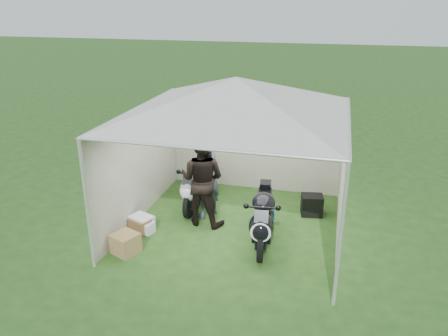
{
  "coord_description": "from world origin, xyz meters",
  "views": [
    {
      "loc": [
        1.77,
        -7.6,
        4.28
      ],
      "look_at": [
        -0.31,
        0.35,
        1.1
      ],
      "focal_mm": 35.0,
      "sensor_mm": 36.0,
      "label": 1
    }
  ],
  "objects_px": {
    "motorcycle_black": "(263,217)",
    "equipment_box": "(312,205)",
    "crate_1": "(126,243)",
    "person_dark_jacket": "(202,179)",
    "paddock_stand": "(264,214)",
    "canopy_tent": "(236,100)",
    "motorcycle_white": "(198,184)",
    "crate_3": "(140,225)",
    "person_blue_jacket": "(207,175)",
    "crate_0": "(142,223)",
    "crate_2": "(146,227)"
  },
  "relations": [
    {
      "from": "motorcycle_white",
      "to": "equipment_box",
      "type": "height_order",
      "value": "motorcycle_white"
    },
    {
      "from": "crate_3",
      "to": "equipment_box",
      "type": "bearing_deg",
      "value": 26.3
    },
    {
      "from": "paddock_stand",
      "to": "crate_0",
      "type": "height_order",
      "value": "paddock_stand"
    },
    {
      "from": "motorcycle_white",
      "to": "paddock_stand",
      "type": "height_order",
      "value": "motorcycle_white"
    },
    {
      "from": "paddock_stand",
      "to": "crate_3",
      "type": "height_order",
      "value": "paddock_stand"
    },
    {
      "from": "equipment_box",
      "to": "crate_2",
      "type": "relative_size",
      "value": 1.5
    },
    {
      "from": "crate_0",
      "to": "crate_2",
      "type": "height_order",
      "value": "crate_0"
    },
    {
      "from": "canopy_tent",
      "to": "equipment_box",
      "type": "bearing_deg",
      "value": 30.97
    },
    {
      "from": "crate_0",
      "to": "crate_3",
      "type": "xyz_separation_m",
      "value": [
        0.0,
        -0.08,
        -0.01
      ]
    },
    {
      "from": "canopy_tent",
      "to": "motorcycle_white",
      "type": "height_order",
      "value": "canopy_tent"
    },
    {
      "from": "canopy_tent",
      "to": "person_dark_jacket",
      "type": "xyz_separation_m",
      "value": [
        -0.67,
        -0.04,
        -1.62
      ]
    },
    {
      "from": "crate_1",
      "to": "crate_3",
      "type": "bearing_deg",
      "value": 95.87
    },
    {
      "from": "paddock_stand",
      "to": "crate_0",
      "type": "relative_size",
      "value": 0.9
    },
    {
      "from": "crate_2",
      "to": "crate_3",
      "type": "relative_size",
      "value": 0.73
    },
    {
      "from": "canopy_tent",
      "to": "person_blue_jacket",
      "type": "relative_size",
      "value": 3.02
    },
    {
      "from": "canopy_tent",
      "to": "motorcycle_white",
      "type": "distance_m",
      "value": 2.38
    },
    {
      "from": "paddock_stand",
      "to": "crate_3",
      "type": "xyz_separation_m",
      "value": [
        -2.29,
        -1.06,
        -0.01
      ]
    },
    {
      "from": "motorcycle_white",
      "to": "equipment_box",
      "type": "bearing_deg",
      "value": 5.27
    },
    {
      "from": "crate_2",
      "to": "crate_3",
      "type": "xyz_separation_m",
      "value": [
        -0.12,
        0.01,
        0.03
      ]
    },
    {
      "from": "canopy_tent",
      "to": "equipment_box",
      "type": "xyz_separation_m",
      "value": [
        1.46,
        0.88,
        -2.35
      ]
    },
    {
      "from": "crate_1",
      "to": "person_dark_jacket",
      "type": "bearing_deg",
      "value": 55.34
    },
    {
      "from": "motorcycle_black",
      "to": "equipment_box",
      "type": "xyz_separation_m",
      "value": [
        0.81,
        1.42,
        -0.32
      ]
    },
    {
      "from": "person_dark_jacket",
      "to": "crate_0",
      "type": "xyz_separation_m",
      "value": [
        -1.08,
        -0.6,
        -0.81
      ]
    },
    {
      "from": "person_blue_jacket",
      "to": "equipment_box",
      "type": "height_order",
      "value": "person_blue_jacket"
    },
    {
      "from": "equipment_box",
      "to": "crate_1",
      "type": "xyz_separation_m",
      "value": [
        -3.13,
        -2.37,
        -0.04
      ]
    },
    {
      "from": "crate_2",
      "to": "crate_3",
      "type": "distance_m",
      "value": 0.13
    },
    {
      "from": "motorcycle_black",
      "to": "person_blue_jacket",
      "type": "bearing_deg",
      "value": 141.5
    },
    {
      "from": "paddock_stand",
      "to": "crate_1",
      "type": "height_order",
      "value": "crate_1"
    },
    {
      "from": "paddock_stand",
      "to": "person_dark_jacket",
      "type": "relative_size",
      "value": 0.2
    },
    {
      "from": "canopy_tent",
      "to": "paddock_stand",
      "type": "bearing_deg",
      "value": 32.59
    },
    {
      "from": "crate_0",
      "to": "crate_2",
      "type": "bearing_deg",
      "value": -34.35
    },
    {
      "from": "motorcycle_white",
      "to": "paddock_stand",
      "type": "bearing_deg",
      "value": -11.46
    },
    {
      "from": "person_blue_jacket",
      "to": "crate_1",
      "type": "relative_size",
      "value": 4.54
    },
    {
      "from": "motorcycle_black",
      "to": "crate_3",
      "type": "bearing_deg",
      "value": 177.13
    },
    {
      "from": "motorcycle_white",
      "to": "equipment_box",
      "type": "relative_size",
      "value": 4.36
    },
    {
      "from": "crate_3",
      "to": "crate_0",
      "type": "bearing_deg",
      "value": 90.0
    },
    {
      "from": "motorcycle_white",
      "to": "person_dark_jacket",
      "type": "bearing_deg",
      "value": -64.32
    },
    {
      "from": "canopy_tent",
      "to": "motorcycle_black",
      "type": "height_order",
      "value": "canopy_tent"
    },
    {
      "from": "crate_0",
      "to": "crate_2",
      "type": "relative_size",
      "value": 1.48
    },
    {
      "from": "person_dark_jacket",
      "to": "crate_0",
      "type": "distance_m",
      "value": 1.48
    },
    {
      "from": "person_dark_jacket",
      "to": "paddock_stand",
      "type": "bearing_deg",
      "value": -155.68
    },
    {
      "from": "person_dark_jacket",
      "to": "equipment_box",
      "type": "distance_m",
      "value": 2.43
    },
    {
      "from": "paddock_stand",
      "to": "canopy_tent",
      "type": "bearing_deg",
      "value": -147.41
    },
    {
      "from": "motorcycle_black",
      "to": "crate_2",
      "type": "height_order",
      "value": "motorcycle_black"
    },
    {
      "from": "person_blue_jacket",
      "to": "crate_1",
      "type": "xyz_separation_m",
      "value": [
        -1.0,
        -1.76,
        -0.75
      ]
    },
    {
      "from": "canopy_tent",
      "to": "person_blue_jacket",
      "type": "xyz_separation_m",
      "value": [
        -0.67,
        0.27,
        -1.64
      ]
    },
    {
      "from": "motorcycle_black",
      "to": "equipment_box",
      "type": "relative_size",
      "value": 4.47
    },
    {
      "from": "person_dark_jacket",
      "to": "motorcycle_black",
      "type": "bearing_deg",
      "value": 165.62
    },
    {
      "from": "canopy_tent",
      "to": "person_dark_jacket",
      "type": "height_order",
      "value": "canopy_tent"
    },
    {
      "from": "person_blue_jacket",
      "to": "person_dark_jacket",
      "type": "bearing_deg",
      "value": 28.06
    }
  ]
}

